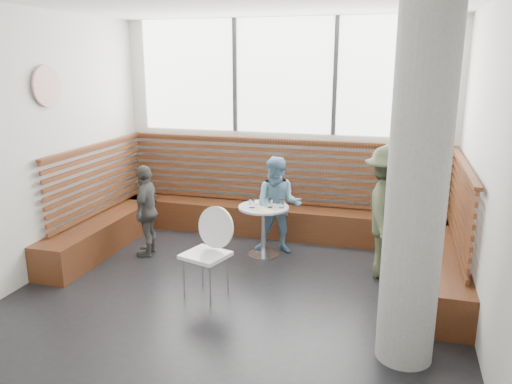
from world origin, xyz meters
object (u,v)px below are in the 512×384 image
(concrete_column, at_px, (417,185))
(cafe_table, at_px, (263,220))
(adult_man, at_px, (388,212))
(child_back, at_px, (278,206))
(child_left, at_px, (147,210))
(cafe_chair, at_px, (208,244))

(concrete_column, height_order, cafe_table, concrete_column)
(adult_man, relative_size, child_back, 1.23)
(adult_man, distance_m, child_back, 1.53)
(adult_man, xyz_separation_m, child_left, (-3.17, -0.15, -0.20))
(concrete_column, bearing_deg, adult_man, 97.58)
(concrete_column, xyz_separation_m, child_left, (-3.40, 1.61, -0.97))
(concrete_column, distance_m, adult_man, 1.93)
(cafe_chair, bearing_deg, child_left, 161.08)
(cafe_table, bearing_deg, adult_man, -8.42)
(adult_man, distance_m, child_left, 3.18)
(cafe_chair, height_order, child_left, child_left)
(child_back, xyz_separation_m, child_left, (-1.70, -0.56, -0.05))
(cafe_table, height_order, child_back, child_back)
(cafe_chair, distance_m, adult_man, 2.20)
(child_left, bearing_deg, concrete_column, 54.45)
(child_back, bearing_deg, cafe_chair, -113.70)
(cafe_table, height_order, cafe_chair, cafe_chair)
(child_left, bearing_deg, child_back, 98.12)
(cafe_table, xyz_separation_m, child_left, (-1.54, -0.39, 0.13))
(cafe_table, bearing_deg, cafe_chair, -103.21)
(cafe_chair, xyz_separation_m, child_left, (-1.24, 0.90, 0.03))
(concrete_column, relative_size, child_left, 2.55)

